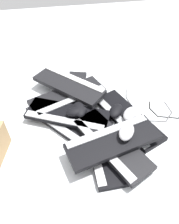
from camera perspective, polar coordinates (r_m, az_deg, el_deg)
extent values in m
plane|color=silver|center=(1.25, -4.19, 0.34)|extent=(3.20, 3.20, 0.00)
cube|color=black|center=(1.18, -6.76, -2.29)|extent=(0.40, 0.43, 0.02)
cube|color=#B2B5BA|center=(1.15, -8.76, -3.39)|extent=(0.30, 0.34, 0.01)
cube|color=black|center=(1.07, 3.80, -8.71)|extent=(0.15, 0.44, 0.02)
cube|color=silver|center=(1.05, 0.84, -8.73)|extent=(0.04, 0.42, 0.01)
cube|color=black|center=(1.21, 9.98, -1.50)|extent=(0.31, 0.46, 0.02)
cube|color=#B2B5BA|center=(1.17, 7.96, -2.11)|extent=(0.19, 0.40, 0.01)
cube|color=black|center=(1.33, -4.94, 4.62)|extent=(0.26, 0.46, 0.02)
cube|color=silver|center=(1.33, -7.38, 5.23)|extent=(0.15, 0.41, 0.01)
cube|color=black|center=(1.28, -5.80, 4.22)|extent=(0.46, 0.30, 0.02)
cube|color=#B2B5BA|center=(1.23, -4.63, 3.28)|extent=(0.40, 0.19, 0.01)
cube|color=black|center=(1.31, -5.49, 7.00)|extent=(0.42, 0.42, 0.02)
cube|color=silver|center=(1.33, -4.02, 8.76)|extent=(0.32, 0.32, 0.01)
cube|color=black|center=(1.17, -5.72, -0.69)|extent=(0.46, 0.32, 0.02)
cube|color=#B2B5BA|center=(1.12, -6.70, -2.17)|extent=(0.39, 0.21, 0.01)
cube|color=black|center=(1.05, 5.61, -8.06)|extent=(0.33, 0.46, 0.02)
cube|color=silver|center=(1.01, 3.22, -9.11)|extent=(0.22, 0.39, 0.01)
cube|color=black|center=(1.02, 6.28, -7.69)|extent=(0.46, 0.25, 0.02)
cube|color=#B2B5BA|center=(1.03, 4.83, -4.94)|extent=(0.41, 0.14, 0.01)
ellipsoid|color=black|center=(1.18, 6.91, 0.34)|extent=(0.12, 0.13, 0.04)
ellipsoid|color=black|center=(1.13, -3.34, 0.21)|extent=(0.12, 0.08, 0.04)
ellipsoid|color=#B7B7BC|center=(1.18, 10.57, -0.47)|extent=(0.12, 0.13, 0.04)
ellipsoid|color=#4C4C51|center=(1.02, 11.79, -14.33)|extent=(0.09, 0.12, 0.04)
ellipsoid|color=black|center=(1.14, -2.71, 0.69)|extent=(0.07, 0.11, 0.04)
ellipsoid|color=#B7B7BC|center=(1.20, 12.10, 0.18)|extent=(0.12, 0.13, 0.04)
ellipsoid|color=#B7B7BC|center=(1.01, 9.65, -5.03)|extent=(0.11, 0.13, 0.04)
cylinder|color=#59595B|center=(1.37, 9.57, 4.96)|extent=(0.03, 0.07, 0.01)
cylinder|color=#59595B|center=(1.31, 10.51, 2.45)|extent=(0.02, 0.11, 0.01)
cylinder|color=#59595B|center=(1.25, 13.35, -0.62)|extent=(0.06, 0.11, 0.01)
cylinder|color=#59595B|center=(1.24, 17.33, -2.20)|extent=(0.09, 0.03, 0.01)
cylinder|color=#59595B|center=(1.28, 20.06, -1.12)|extent=(0.07, 0.06, 0.01)
cylinder|color=#59595B|center=(1.34, 19.91, 1.27)|extent=(0.01, 0.09, 0.01)
sphere|color=#59595B|center=(1.40, 9.57, 5.90)|extent=(0.01, 0.01, 0.01)
sphere|color=#59595B|center=(1.34, 9.57, 3.98)|extent=(0.01, 0.01, 0.01)
sphere|color=#59595B|center=(1.27, 11.49, 0.84)|extent=(0.01, 0.01, 0.01)
sphere|color=#59595B|center=(1.23, 15.28, -2.13)|extent=(0.01, 0.01, 0.01)
sphere|color=#59595B|center=(1.25, 19.34, -2.27)|extent=(0.01, 0.01, 0.01)
sphere|color=#59595B|center=(1.32, 20.74, -0.02)|extent=(0.01, 0.01, 0.01)
sphere|color=#59595B|center=(1.37, 19.11, 2.52)|extent=(0.01, 0.01, 0.01)
cylinder|color=black|center=(1.32, 15.44, 1.81)|extent=(0.03, 0.06, 0.01)
cylinder|color=black|center=(1.28, 16.44, -0.01)|extent=(0.03, 0.07, 0.01)
cylinder|color=black|center=(1.28, 19.85, -1.22)|extent=(0.11, 0.04, 0.01)
sphere|color=black|center=(1.34, 15.38, 2.64)|extent=(0.01, 0.01, 0.01)
sphere|color=black|center=(1.30, 15.49, 0.96)|extent=(0.01, 0.01, 0.01)
sphere|color=black|center=(1.27, 17.42, -1.01)|extent=(0.01, 0.01, 0.01)
sphere|color=black|center=(1.30, 22.23, -1.43)|extent=(0.01, 0.01, 0.01)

